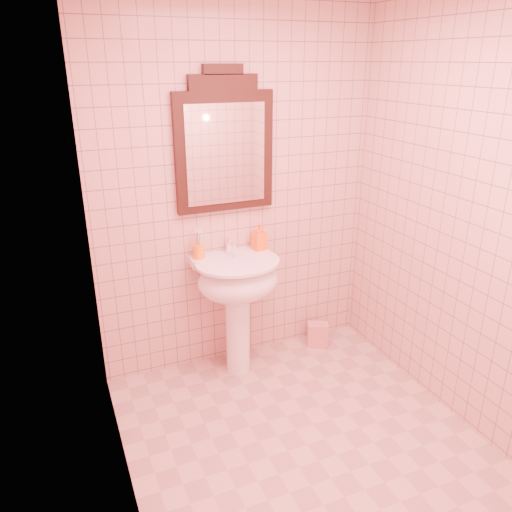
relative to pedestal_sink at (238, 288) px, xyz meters
name	(u,v)px	position (x,y,z in m)	size (l,w,h in m)	color
floor	(307,445)	(0.09, -0.87, -0.66)	(2.20, 2.20, 0.00)	#C8A490
back_wall	(237,195)	(0.09, 0.23, 0.59)	(2.00, 0.02, 2.50)	#D4A094
pedestal_sink	(238,288)	(0.00, 0.00, 0.00)	(0.58, 0.58, 0.86)	white
faucet	(230,246)	(0.00, 0.14, 0.26)	(0.04, 0.16, 0.11)	white
mirror	(225,146)	(0.00, 0.20, 0.93)	(0.67, 0.06, 0.93)	black
toothbrush_cup	(199,251)	(-0.22, 0.15, 0.25)	(0.08, 0.08, 0.18)	orange
soap_dispenser	(259,237)	(0.22, 0.14, 0.30)	(0.09, 0.09, 0.19)	#FE6215
towel	(317,334)	(0.70, 0.07, -0.57)	(0.16, 0.10, 0.19)	#CD787A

